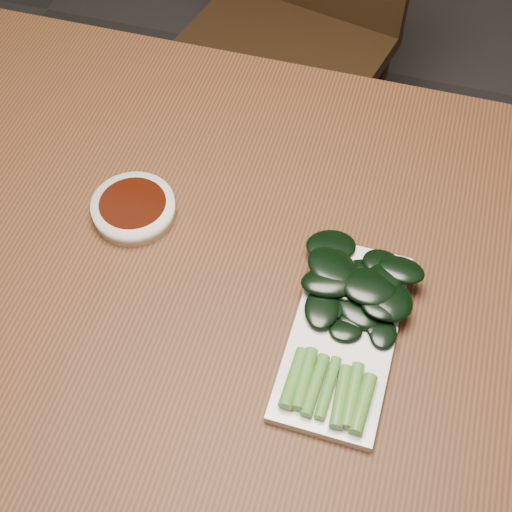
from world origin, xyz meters
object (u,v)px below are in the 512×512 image
Objects in this scene: chair_far at (289,23)px; gai_lan at (354,301)px; table at (237,288)px; serving_plate at (343,335)px; sauce_bowl at (134,208)px.

chair_far is 0.98m from gai_lan.
serving_plate reaches higher than table.
chair_far is at bearing 99.22° from table.
table is at bearing -11.53° from sauce_bowl.
table is 5.26× the size of serving_plate.
table is 1.57× the size of chair_far.
chair_far is 7.86× the size of sauce_bowl.
table is 12.37× the size of sauce_bowl.
sauce_bowl is at bearing 160.81° from serving_plate.
chair_far is at bearing 88.72° from sauce_bowl.
serving_plate is at bearing -26.00° from table.
sauce_bowl is at bearing -78.57° from chair_far.
sauce_bowl reaches higher than table.
gai_lan reaches higher than serving_plate.
gai_lan is at bearing -12.48° from sauce_bowl.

